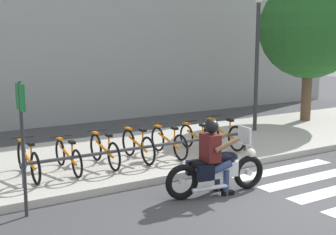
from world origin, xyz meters
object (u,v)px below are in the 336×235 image
object	(u,v)px
motorcycle	(217,170)
bike_rack	(150,147)
rider	(214,152)
tree_near_rack	(310,28)
bicycle_2	(104,151)
street_sign	(22,125)
bicycle_3	(138,146)
bicycle_5	(197,138)
bicycle_1	(68,156)
street_lamp	(257,51)
bicycle_0	(28,161)
bicycle_6	(223,134)
bicycle_4	(169,142)

from	to	relation	value
motorcycle	bike_rack	distance (m)	1.94
rider	tree_near_rack	bearing A→B (deg)	29.75
bicycle_2	street_sign	xyz separation A→B (m)	(-2.18, -1.66, 1.06)
street_sign	bicycle_3	bearing A→B (deg)	28.77
bicycle_5	bicycle_1	bearing A→B (deg)	179.99
street_sign	tree_near_rack	bearing A→B (deg)	17.49
bicycle_2	bike_rack	bearing A→B (deg)	-33.50
bike_rack	bicycle_1	bearing A→B (deg)	161.65
bike_rack	tree_near_rack	world-z (taller)	tree_near_rack
bicycle_2	street_lamp	size ratio (longest dim) A/B	0.39
motorcycle	tree_near_rack	xyz separation A→B (m)	(7.06, 4.09, 2.81)
bicycle_0	street_lamp	size ratio (longest dim) A/B	0.40
bicycle_0	street_lamp	world-z (taller)	street_lamp
bicycle_2	bicycle_5	world-z (taller)	bicycle_2
bicycle_5	street_lamp	size ratio (longest dim) A/B	0.37
bicycle_2	tree_near_rack	distance (m)	8.89
bicycle_6	bike_rack	distance (m)	2.57
motorcycle	bicycle_0	bearing A→B (deg)	139.83
bicycle_3	bicycle_6	size ratio (longest dim) A/B	0.95
motorcycle	street_sign	bearing A→B (deg)	166.96
bicycle_2	street_sign	bearing A→B (deg)	-142.77
bicycle_1	bicycle_3	size ratio (longest dim) A/B	1.02
bicycle_0	bicycle_1	size ratio (longest dim) A/B	1.03
rider	street_sign	xyz separation A→B (m)	(-3.34, 0.78, 0.73)
rider	bicycle_0	bearing A→B (deg)	139.23
rider	bicycle_0	distance (m)	3.75
bicycle_4	bicycle_5	size ratio (longest dim) A/B	1.08
bicycle_0	bicycle_2	bearing A→B (deg)	0.00
bicycle_2	bicycle_3	xyz separation A→B (m)	(0.84, -0.00, 0.01)
bicycle_0	street_sign	xyz separation A→B (m)	(-0.51, -1.66, 1.06)
bicycle_0	bicycle_1	bearing A→B (deg)	0.09
bicycle_5	bicycle_4	bearing A→B (deg)	179.99
bicycle_3	tree_near_rack	size ratio (longest dim) A/B	0.33
bicycle_0	bicycle_4	bearing A→B (deg)	0.01
bicycle_6	motorcycle	bearing A→B (deg)	-130.90
bicycle_3	bicycle_4	world-z (taller)	bicycle_3
bicycle_3	bike_rack	distance (m)	0.56
bicycle_6	street_lamp	bearing A→B (deg)	29.00
street_lamp	bicycle_4	bearing A→B (deg)	-162.42
bicycle_1	bicycle_6	distance (m)	4.19
motorcycle	bike_rack	world-z (taller)	motorcycle
bicycle_3	street_sign	world-z (taller)	street_sign
bicycle_3	bicycle_1	bearing A→B (deg)	179.94
bicycle_6	bicycle_4	bearing A→B (deg)	179.98
bike_rack	street_sign	size ratio (longest dim) A/B	2.48
bike_rack	tree_near_rack	distance (m)	8.22
bicycle_0	street_lamp	xyz separation A→B (m)	(7.26, 1.24, 2.07)
rider	street_lamp	distance (m)	6.02
motorcycle	bicycle_2	world-z (taller)	motorcycle
street_lamp	tree_near_rack	size ratio (longest dim) A/B	0.85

